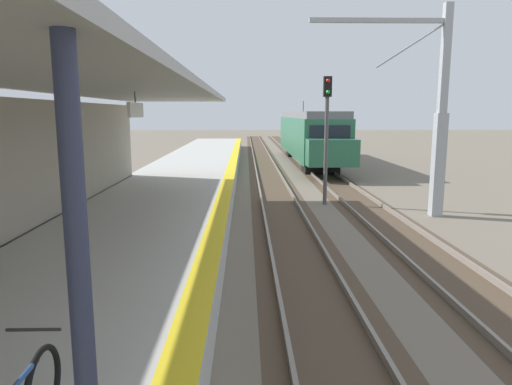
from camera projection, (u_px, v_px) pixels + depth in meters
station_platform at (148, 222)px, 14.32m from camera, size 5.00×80.00×0.91m
station_building_with_canopy at (14, 166)px, 9.65m from camera, size 4.85×24.00×4.43m
track_pair_nearest_platform at (281, 208)px, 18.43m from camera, size 2.34×120.00×0.16m
track_pair_middle at (366, 208)px, 18.50m from camera, size 2.34×120.00×0.16m
approaching_train at (309, 135)px, 35.04m from camera, size 2.93×19.60×4.76m
rail_signal_post at (327, 127)px, 18.89m from camera, size 0.32×0.34×5.20m
catenary_pylon_far_side at (433, 117)px, 16.64m from camera, size 5.00×0.40×7.50m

